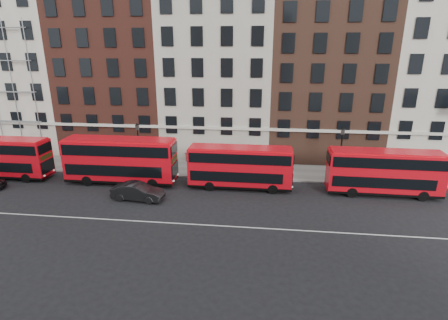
# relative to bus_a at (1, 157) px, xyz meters

# --- Properties ---
(ground) EXTENTS (120.00, 120.00, 0.00)m
(ground) POSITION_rel_bus_a_xyz_m (20.93, -5.65, -2.26)
(ground) COLOR black
(ground) RESTS_ON ground
(pavement) EXTENTS (80.00, 5.00, 0.15)m
(pavement) POSITION_rel_bus_a_xyz_m (20.93, 4.85, -2.19)
(pavement) COLOR gray
(pavement) RESTS_ON ground
(kerb) EXTENTS (80.00, 0.30, 0.16)m
(kerb) POSITION_rel_bus_a_xyz_m (20.93, 2.35, -2.18)
(kerb) COLOR gray
(kerb) RESTS_ON ground
(road_centre_line) EXTENTS (70.00, 0.12, 0.01)m
(road_centre_line) POSITION_rel_bus_a_xyz_m (20.93, -7.65, -2.26)
(road_centre_line) COLOR white
(road_centre_line) RESTS_ON ground
(building_terrace) EXTENTS (64.00, 11.95, 22.00)m
(building_terrace) POSITION_rel_bus_a_xyz_m (20.63, 12.23, 7.98)
(building_terrace) COLOR #B3AC9B
(building_terrace) RESTS_ON ground
(bus_a) EXTENTS (10.05, 2.48, 4.21)m
(bus_a) POSITION_rel_bus_a_xyz_m (0.00, 0.00, 0.00)
(bus_a) COLOR red
(bus_a) RESTS_ON ground
(bus_b) EXTENTS (10.91, 2.72, 4.57)m
(bus_b) POSITION_rel_bus_a_xyz_m (12.79, -0.00, 0.19)
(bus_b) COLOR red
(bus_b) RESTS_ON ground
(bus_c) EXTENTS (9.80, 2.43, 4.11)m
(bus_c) POSITION_rel_bus_a_xyz_m (24.57, 0.00, -0.06)
(bus_c) COLOR red
(bus_c) RESTS_ON ground
(bus_d) EXTENTS (10.03, 2.58, 4.20)m
(bus_d) POSITION_rel_bus_a_xyz_m (37.65, 0.00, -0.01)
(bus_d) COLOR red
(bus_d) RESTS_ON ground
(car_front) EXTENTS (4.76, 2.03, 1.52)m
(car_front) POSITION_rel_bus_a_xyz_m (15.80, -3.73, -1.50)
(car_front) COLOR black
(car_front) RESTS_ON ground
(lamp_post_left) EXTENTS (0.44, 0.44, 5.33)m
(lamp_post_left) POSITION_rel_bus_a_xyz_m (13.58, 3.17, 0.82)
(lamp_post_left) COLOR black
(lamp_post_left) RESTS_ON pavement
(lamp_post_right) EXTENTS (0.44, 0.44, 5.33)m
(lamp_post_right) POSITION_rel_bus_a_xyz_m (34.49, 3.64, 0.82)
(lamp_post_right) COLOR black
(lamp_post_right) RESTS_ON pavement
(iron_railings) EXTENTS (6.60, 0.06, 1.00)m
(iron_railings) POSITION_rel_bus_a_xyz_m (20.93, 7.05, -1.61)
(iron_railings) COLOR black
(iron_railings) RESTS_ON pavement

